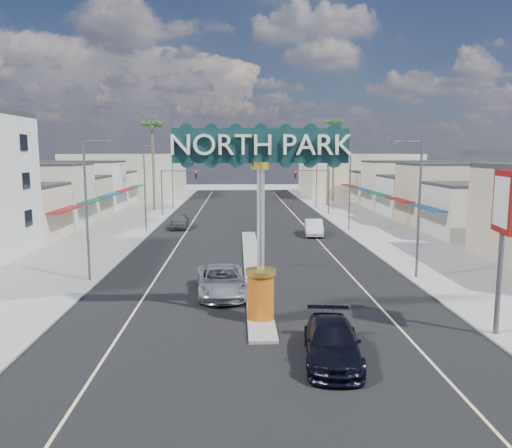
{
  "coord_description": "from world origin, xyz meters",
  "views": [
    {
      "loc": [
        -1.1,
        -21.5,
        8.18
      ],
      "look_at": [
        0.04,
        9.21,
        3.8
      ],
      "focal_mm": 35.0,
      "sensor_mm": 36.0,
      "label": 1
    }
  ],
  "objects": [
    {
      "name": "car_parked_left",
      "position": [
        -7.46,
        32.81,
        0.8
      ],
      "size": [
        1.88,
        4.67,
        1.59
      ],
      "primitive_type": "imported",
      "rotation": [
        0.0,
        0.0,
        0.0
      ],
      "color": "#5A5B5F",
      "rests_on": "ground"
    },
    {
      "name": "streetlight_l_far",
      "position": [
        -10.43,
        52.0,
        5.07
      ],
      "size": [
        2.03,
        0.22,
        9.0
      ],
      "color": "#47474C",
      "rests_on": "ground"
    },
    {
      "name": "sidewalk_right",
      "position": [
        14.0,
        30.0,
        0.06
      ],
      "size": [
        8.0,
        120.0,
        0.12
      ],
      "primitive_type": "cube",
      "color": "gray",
      "rests_on": "ground"
    },
    {
      "name": "median_island",
      "position": [
        0.0,
        14.0,
        0.08
      ],
      "size": [
        1.3,
        30.0,
        0.16
      ],
      "primitive_type": "cube",
      "color": "gray",
      "rests_on": "ground"
    },
    {
      "name": "storefront_row_right",
      "position": [
        24.0,
        43.0,
        3.0
      ],
      "size": [
        12.0,
        42.0,
        6.0
      ],
      "primitive_type": "cube",
      "color": "#B7B29E",
      "rests_on": "ground"
    },
    {
      "name": "streetlight_l_near",
      "position": [
        -10.43,
        10.0,
        5.07
      ],
      "size": [
        2.03,
        0.22,
        9.0
      ],
      "color": "#47474C",
      "rests_on": "ground"
    },
    {
      "name": "traffic_signal_right",
      "position": [
        9.18,
        43.99,
        4.27
      ],
      "size": [
        5.09,
        0.45,
        6.0
      ],
      "color": "#47474C",
      "rests_on": "ground"
    },
    {
      "name": "storefront_row_left",
      "position": [
        -24.0,
        43.0,
        3.0
      ],
      "size": [
        12.0,
        42.0,
        6.0
      ],
      "primitive_type": "cube",
      "color": "beige",
      "rests_on": "ground"
    },
    {
      "name": "streetlight_r_mid",
      "position": [
        10.43,
        30.0,
        5.07
      ],
      "size": [
        2.03,
        0.22,
        9.0
      ],
      "color": "#47474C",
      "rests_on": "ground"
    },
    {
      "name": "ground",
      "position": [
        0.0,
        30.0,
        0.0
      ],
      "size": [
        160.0,
        160.0,
        0.0
      ],
      "primitive_type": "plane",
      "color": "gray",
      "rests_on": "ground"
    },
    {
      "name": "bank_pylon_sign",
      "position": [
        10.49,
        -0.36,
        5.67
      ],
      "size": [
        0.68,
        2.31,
        7.34
      ],
      "rotation": [
        0.0,
        0.0,
        -0.17
      ],
      "color": "#47474C",
      "rests_on": "sidewalk_right"
    },
    {
      "name": "palm_left_far",
      "position": [
        -13.0,
        50.0,
        11.5
      ],
      "size": [
        2.6,
        2.6,
        13.1
      ],
      "color": "brown",
      "rests_on": "ground"
    },
    {
      "name": "suv_right",
      "position": [
        2.6,
        -2.78,
        0.76
      ],
      "size": [
        2.69,
        5.46,
        1.53
      ],
      "primitive_type": "imported",
      "rotation": [
        0.0,
        0.0,
        -0.11
      ],
      "color": "black",
      "rests_on": "ground"
    },
    {
      "name": "gateway_sign",
      "position": [
        0.0,
        1.98,
        5.93
      ],
      "size": [
        8.2,
        1.5,
        9.15
      ],
      "color": "#D45E10",
      "rests_on": "median_island"
    },
    {
      "name": "road",
      "position": [
        0.0,
        30.0,
        0.01
      ],
      "size": [
        20.0,
        120.0,
        0.01
      ],
      "primitive_type": "cube",
      "color": "black",
      "rests_on": "ground"
    },
    {
      "name": "streetlight_r_near",
      "position": [
        10.43,
        10.0,
        5.07
      ],
      "size": [
        2.03,
        0.22,
        9.0
      ],
      "color": "#47474C",
      "rests_on": "ground"
    },
    {
      "name": "car_parked_right",
      "position": [
        6.52,
        27.6,
        0.8
      ],
      "size": [
        2.14,
        4.99,
        1.6
      ],
      "primitive_type": "imported",
      "rotation": [
        0.0,
        0.0,
        -0.09
      ],
      "color": "silver",
      "rests_on": "ground"
    },
    {
      "name": "traffic_signal_left",
      "position": [
        -9.18,
        43.99,
        4.27
      ],
      "size": [
        5.09,
        0.45,
        6.0
      ],
      "color": "#47474C",
      "rests_on": "ground"
    },
    {
      "name": "palm_right_mid",
      "position": [
        13.0,
        56.0,
        10.6
      ],
      "size": [
        2.6,
        2.6,
        12.1
      ],
      "color": "brown",
      "rests_on": "ground"
    },
    {
      "name": "suv_left",
      "position": [
        -2.06,
        6.75,
        0.83
      ],
      "size": [
        3.28,
        6.18,
        1.66
      ],
      "primitive_type": "imported",
      "rotation": [
        0.0,
        0.0,
        0.09
      ],
      "color": "#BBBAC0",
      "rests_on": "ground"
    },
    {
      "name": "sidewalk_left",
      "position": [
        -14.0,
        30.0,
        0.06
      ],
      "size": [
        8.0,
        120.0,
        0.12
      ],
      "primitive_type": "cube",
      "color": "gray",
      "rests_on": "ground"
    },
    {
      "name": "streetlight_r_far",
      "position": [
        10.43,
        52.0,
        5.07
      ],
      "size": [
        2.03,
        0.22,
        9.0
      ],
      "color": "#47474C",
      "rests_on": "ground"
    },
    {
      "name": "streetlight_l_mid",
      "position": [
        -10.43,
        30.0,
        5.07
      ],
      "size": [
        2.03,
        0.22,
        9.0
      ],
      "color": "#47474C",
      "rests_on": "ground"
    },
    {
      "name": "backdrop_far_right",
      "position": [
        22.0,
        75.0,
        4.0
      ],
      "size": [
        20.0,
        20.0,
        8.0
      ],
      "primitive_type": "cube",
      "color": "beige",
      "rests_on": "ground"
    },
    {
      "name": "backdrop_far_left",
      "position": [
        -22.0,
        75.0,
        4.0
      ],
      "size": [
        20.0,
        20.0,
        8.0
      ],
      "primitive_type": "cube",
      "color": "#B7B29E",
      "rests_on": "ground"
    },
    {
      "name": "palm_right_far",
      "position": [
        15.0,
        62.0,
        12.39
      ],
      "size": [
        2.6,
        2.6,
        14.1
      ],
      "color": "brown",
      "rests_on": "ground"
    }
  ]
}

